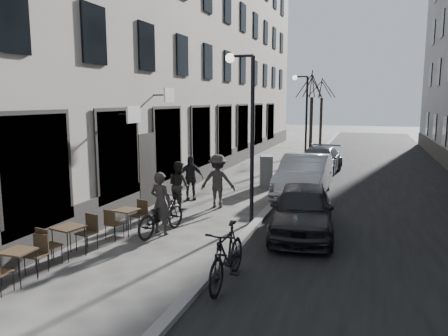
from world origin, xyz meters
The scene contains 21 objects.
ground centered at (0.00, 0.00, 0.00)m, with size 120.00×120.00×0.00m, color #3C3937.
road centered at (3.85, 16.00, 0.00)m, with size 7.30×60.00×0.00m, color black.
kerb centered at (0.20, 16.00, 0.06)m, with size 0.25×60.00×0.12m, color slate.
building_left centered at (-6.00, 16.50, 8.00)m, with size 4.00×35.00×16.00m, color gray.
streetlamp_near centered at (-0.17, 6.00, 3.16)m, with size 0.90×0.28×5.09m.
streetlamp_far centered at (-0.17, 18.00, 3.16)m, with size 0.90×0.28×5.09m.
tree_near centered at (-0.10, 21.00, 4.66)m, with size 2.40×2.40×5.70m.
tree_far centered at (-0.10, 27.00, 4.66)m, with size 2.40×2.40×5.70m.
bistro_set_a centered at (-3.41, 0.19, 0.42)m, with size 0.58×1.40×0.83m.
bistro_set_b centered at (-3.39, 1.76, 0.46)m, with size 0.73×1.57×0.90m.
bistro_set_c centered at (-3.03, 3.81, 0.43)m, with size 0.67×1.46×0.84m.
utility_cabinet centered at (-0.80, 11.53, 0.69)m, with size 0.51×0.92×1.39m, color #5E5D60.
bicycle centered at (-2.13, 4.13, 0.54)m, with size 0.72×2.06×1.08m, color black.
cyclist_rider centered at (-2.13, 4.13, 0.88)m, with size 0.64×0.42×1.77m, color #2B2725.
pedestrian_near centered at (-2.83, 6.91, 0.83)m, with size 0.81×0.63×1.67m, color #272521.
pedestrian_mid centered at (-1.62, 7.55, 0.93)m, with size 1.20×0.69×1.86m, color #2B2826.
pedestrian_far centered at (-2.99, 8.34, 0.83)m, with size 0.98×0.41×1.67m, color black.
car_near centered at (1.63, 5.31, 0.71)m, with size 1.67×4.15×1.42m, color black.
car_mid centered at (1.00, 10.33, 0.81)m, with size 1.71×4.89×1.61m, color #96989E.
car_far centered at (1.00, 15.64, 0.68)m, with size 1.92×4.71×1.37m, color #3C4047.
moped centered at (0.67, 1.42, 0.63)m, with size 0.59×2.08×1.25m, color black.
Camera 1 is at (3.25, -6.60, 3.73)m, focal length 35.00 mm.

